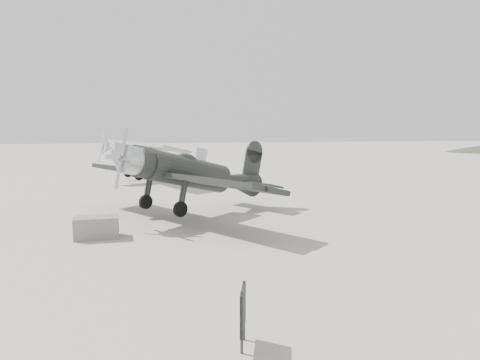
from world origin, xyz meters
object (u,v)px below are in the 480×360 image
object	(u,v)px
lowwing_monoplane	(194,174)
highwing_monoplane	(152,153)
equipment_block	(97,227)
sign_board	(243,310)

from	to	relation	value
lowwing_monoplane	highwing_monoplane	world-z (taller)	lowwing_monoplane
equipment_block	sign_board	distance (m)	9.62
highwing_monoplane	equipment_block	distance (m)	16.85
equipment_block	sign_board	xyz separation A→B (m)	(3.68, -8.89, 0.30)
lowwing_monoplane	equipment_block	size ratio (longest dim) A/B	6.54
highwing_monoplane	lowwing_monoplane	bearing A→B (deg)	-104.22
lowwing_monoplane	highwing_monoplane	size ratio (longest dim) A/B	0.92
lowwing_monoplane	sign_board	distance (m)	12.22
highwing_monoplane	equipment_block	bearing A→B (deg)	-118.45
lowwing_monoplane	equipment_block	world-z (taller)	lowwing_monoplane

